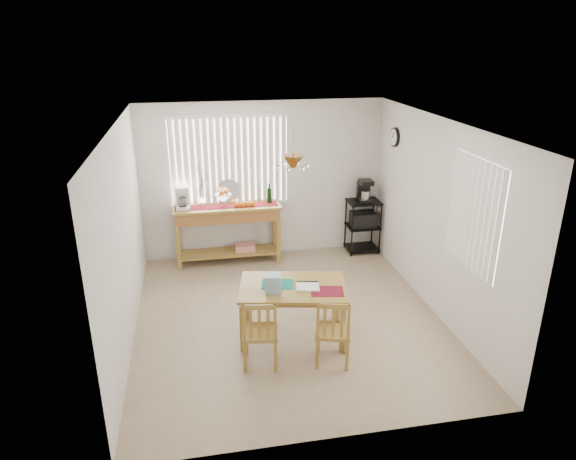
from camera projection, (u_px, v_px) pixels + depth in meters
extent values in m
cube|color=tan|center=(288.00, 318.00, 6.92)|extent=(4.00, 4.50, 0.01)
cube|color=silver|center=(263.00, 180.00, 8.56)|extent=(4.00, 0.10, 2.60)
cube|color=silver|center=(339.00, 322.00, 4.34)|extent=(4.00, 0.10, 2.60)
cube|color=silver|center=(119.00, 239.00, 6.10)|extent=(0.10, 4.50, 2.60)
cube|color=silver|center=(440.00, 217.00, 6.81)|extent=(0.10, 4.50, 2.60)
cube|color=white|center=(288.00, 119.00, 5.97)|extent=(4.00, 4.50, 0.10)
cube|color=white|center=(229.00, 161.00, 8.29)|extent=(1.90, 0.01, 1.40)
cube|color=white|center=(172.00, 164.00, 8.13)|extent=(0.07, 0.03, 1.40)
cube|color=white|center=(179.00, 164.00, 8.15)|extent=(0.07, 0.03, 1.40)
cube|color=white|center=(186.00, 163.00, 8.16)|extent=(0.07, 0.03, 1.40)
cube|color=white|center=(193.00, 163.00, 8.18)|extent=(0.07, 0.03, 1.40)
cube|color=white|center=(199.00, 163.00, 8.20)|extent=(0.07, 0.03, 1.40)
cube|color=white|center=(206.00, 162.00, 8.22)|extent=(0.07, 0.03, 1.40)
cube|color=white|center=(213.00, 162.00, 8.24)|extent=(0.07, 0.03, 1.40)
cube|color=white|center=(219.00, 162.00, 8.26)|extent=(0.07, 0.03, 1.40)
cube|color=white|center=(226.00, 162.00, 8.27)|extent=(0.07, 0.03, 1.40)
cube|color=white|center=(232.00, 161.00, 8.29)|extent=(0.07, 0.03, 1.40)
cube|color=white|center=(239.00, 161.00, 8.31)|extent=(0.07, 0.03, 1.40)
cube|color=white|center=(245.00, 161.00, 8.33)|extent=(0.07, 0.03, 1.40)
cube|color=white|center=(252.00, 160.00, 8.35)|extent=(0.07, 0.03, 1.40)
cube|color=white|center=(258.00, 160.00, 8.37)|extent=(0.07, 0.03, 1.40)
cube|color=white|center=(265.00, 160.00, 8.38)|extent=(0.07, 0.03, 1.40)
cube|color=white|center=(271.00, 160.00, 8.40)|extent=(0.07, 0.03, 1.40)
cube|color=white|center=(277.00, 159.00, 8.42)|extent=(0.07, 0.03, 1.40)
cube|color=white|center=(284.00, 159.00, 8.44)|extent=(0.07, 0.03, 1.40)
cube|color=white|center=(231.00, 205.00, 8.53)|extent=(1.98, 0.06, 0.06)
cube|color=white|center=(227.00, 116.00, 8.01)|extent=(1.98, 0.06, 0.06)
cube|color=white|center=(475.00, 215.00, 5.85)|extent=(0.01, 1.10, 1.30)
cube|color=white|center=(498.00, 230.00, 5.39)|extent=(0.03, 0.07, 1.30)
cube|color=white|center=(492.00, 226.00, 5.50)|extent=(0.03, 0.07, 1.30)
cube|color=white|center=(487.00, 223.00, 5.60)|extent=(0.03, 0.07, 1.30)
cube|color=white|center=(481.00, 219.00, 5.70)|extent=(0.03, 0.07, 1.30)
cube|color=white|center=(476.00, 216.00, 5.80)|extent=(0.03, 0.07, 1.30)
cube|color=white|center=(471.00, 213.00, 5.90)|extent=(0.03, 0.07, 1.30)
cube|color=white|center=(466.00, 210.00, 6.00)|extent=(0.03, 0.07, 1.30)
cube|color=white|center=(462.00, 207.00, 6.10)|extent=(0.03, 0.07, 1.30)
cube|color=white|center=(457.00, 204.00, 6.20)|extent=(0.03, 0.07, 1.30)
cube|color=white|center=(453.00, 202.00, 6.30)|extent=(0.03, 0.07, 1.30)
cylinder|color=black|center=(395.00, 137.00, 7.94)|extent=(0.04, 0.30, 0.30)
cylinder|color=white|center=(393.00, 137.00, 7.94)|extent=(0.01, 0.25, 0.25)
cylinder|color=brown|center=(293.00, 145.00, 5.65)|extent=(0.01, 0.01, 0.34)
cone|color=brown|center=(293.00, 161.00, 5.72)|extent=(0.24, 0.24, 0.14)
sphere|color=white|center=(307.00, 166.00, 5.77)|extent=(0.05, 0.05, 0.05)
sphere|color=white|center=(297.00, 163.00, 5.88)|extent=(0.05, 0.05, 0.05)
sphere|color=white|center=(284.00, 164.00, 5.85)|extent=(0.05, 0.05, 0.05)
sphere|color=white|center=(279.00, 167.00, 5.71)|extent=(0.05, 0.05, 0.05)
sphere|color=white|center=(288.00, 170.00, 5.60)|extent=(0.05, 0.05, 0.05)
sphere|color=white|center=(303.00, 169.00, 5.63)|extent=(0.05, 0.05, 0.05)
cube|color=#A38037|center=(227.00, 207.00, 8.29)|extent=(1.73, 0.49, 0.04)
cube|color=#9E6533|center=(227.00, 214.00, 8.33)|extent=(1.67, 0.44, 0.17)
cube|color=#A38037|center=(178.00, 248.00, 8.18)|extent=(0.06, 0.06, 0.75)
cube|color=#A38037|center=(279.00, 241.00, 8.47)|extent=(0.06, 0.06, 0.75)
cube|color=#A38037|center=(179.00, 240.00, 8.53)|extent=(0.06, 0.06, 0.75)
cube|color=#A38037|center=(275.00, 233.00, 8.81)|extent=(0.06, 0.06, 0.75)
cube|color=#A38037|center=(229.00, 252.00, 8.57)|extent=(1.60, 0.42, 0.03)
cube|color=red|center=(245.00, 247.00, 8.60)|extent=(0.32, 0.24, 0.11)
cube|color=maroon|center=(227.00, 206.00, 8.28)|extent=(1.64, 0.27, 0.01)
cube|color=white|center=(183.00, 207.00, 8.15)|extent=(0.22, 0.26, 0.05)
cube|color=white|center=(183.00, 197.00, 8.18)|extent=(0.22, 0.09, 0.32)
cube|color=white|center=(182.00, 188.00, 8.02)|extent=(0.22, 0.24, 0.08)
cylinder|color=white|center=(183.00, 202.00, 8.09)|extent=(0.14, 0.14, 0.14)
cylinder|color=white|center=(223.00, 204.00, 8.23)|extent=(0.05, 0.05, 0.11)
cone|color=white|center=(223.00, 197.00, 8.20)|extent=(0.28, 0.28, 0.10)
sphere|color=red|center=(226.00, 192.00, 8.17)|extent=(0.09, 0.09, 0.09)
sphere|color=red|center=(221.00, 191.00, 8.20)|extent=(0.09, 0.09, 0.09)
sphere|color=red|center=(221.00, 193.00, 8.12)|extent=(0.09, 0.09, 0.09)
sphere|color=orange|center=(237.00, 205.00, 8.21)|extent=(0.09, 0.09, 0.09)
sphere|color=orange|center=(242.00, 204.00, 8.23)|extent=(0.09, 0.09, 0.09)
sphere|color=orange|center=(247.00, 204.00, 8.24)|extent=(0.09, 0.09, 0.09)
sphere|color=orange|center=(253.00, 204.00, 8.26)|extent=(0.09, 0.09, 0.09)
cylinder|color=silver|center=(229.00, 191.00, 8.41)|extent=(0.39, 0.10, 0.38)
cylinder|color=white|center=(203.00, 202.00, 8.24)|extent=(0.09, 0.09, 0.15)
cylinder|color=#4C3823|center=(202.00, 183.00, 8.13)|extent=(0.09, 0.04, 0.48)
cylinder|color=#4C3823|center=(202.00, 181.00, 8.12)|extent=(0.15, 0.07, 0.52)
cylinder|color=#4C3823|center=(202.00, 184.00, 8.14)|extent=(0.19, 0.08, 0.39)
cylinder|color=#4C3823|center=(201.00, 180.00, 8.11)|extent=(0.06, 0.03, 0.59)
cylinder|color=#4C3823|center=(202.00, 185.00, 8.14)|extent=(0.24, 0.11, 0.33)
cylinder|color=black|center=(269.00, 195.00, 8.41)|extent=(0.08, 0.08, 0.25)
cylinder|color=black|center=(269.00, 186.00, 8.35)|extent=(0.03, 0.03, 0.09)
cylinder|color=black|center=(352.00, 231.00, 8.65)|extent=(0.03, 0.03, 0.92)
cylinder|color=black|center=(380.00, 229.00, 8.74)|extent=(0.03, 0.03, 0.92)
cylinder|color=black|center=(345.00, 223.00, 9.01)|extent=(0.03, 0.03, 0.92)
cylinder|color=black|center=(372.00, 222.00, 9.10)|extent=(0.03, 0.03, 0.92)
cube|color=black|center=(364.00, 202.00, 8.72)|extent=(0.54, 0.43, 0.03)
cube|color=black|center=(363.00, 226.00, 8.88)|extent=(0.54, 0.43, 0.03)
cube|color=black|center=(361.00, 247.00, 9.02)|extent=(0.54, 0.43, 0.03)
cube|color=black|center=(363.00, 219.00, 8.83)|extent=(0.41, 0.33, 0.24)
cube|color=black|center=(364.00, 200.00, 8.68)|extent=(0.22, 0.26, 0.05)
cube|color=black|center=(363.00, 191.00, 8.71)|extent=(0.22, 0.09, 0.33)
cube|color=black|center=(365.00, 182.00, 8.57)|extent=(0.22, 0.24, 0.08)
cylinder|color=silver|center=(365.00, 195.00, 8.64)|extent=(0.14, 0.14, 0.14)
cube|color=#A38037|center=(293.00, 287.00, 6.28)|extent=(1.43, 1.06, 0.04)
cube|color=#9E6533|center=(293.00, 291.00, 6.30)|extent=(1.32, 0.95, 0.06)
cube|color=#A38037|center=(243.00, 329.00, 6.08)|extent=(0.08, 0.08, 0.60)
cube|color=#A38037|center=(342.00, 330.00, 6.08)|extent=(0.08, 0.08, 0.60)
cube|color=#A38037|center=(248.00, 300.00, 6.76)|extent=(0.08, 0.08, 0.60)
cube|color=#A38037|center=(337.00, 300.00, 6.75)|extent=(0.08, 0.08, 0.60)
cube|color=#167E6A|center=(278.00, 284.00, 6.32)|extent=(0.43, 0.35, 0.01)
cube|color=maroon|center=(327.00, 291.00, 6.14)|extent=(0.43, 0.35, 0.01)
cube|color=white|center=(308.00, 287.00, 6.23)|extent=(0.31, 0.27, 0.02)
cube|color=black|center=(307.00, 282.00, 6.34)|extent=(0.28, 0.08, 0.03)
cube|color=#86AAC4|center=(273.00, 283.00, 6.11)|extent=(0.22, 0.22, 0.22)
cube|color=#A38037|center=(260.00, 332.00, 5.83)|extent=(0.46, 0.46, 0.04)
cube|color=#A38037|center=(275.00, 340.00, 6.07)|extent=(0.04, 0.04, 0.39)
cube|color=#A38037|center=(246.00, 340.00, 6.06)|extent=(0.04, 0.04, 0.39)
cube|color=#A38037|center=(275.00, 357.00, 5.75)|extent=(0.04, 0.04, 0.39)
cube|color=#A38037|center=(245.00, 357.00, 5.74)|extent=(0.04, 0.04, 0.39)
cube|color=#A38037|center=(275.00, 322.00, 5.58)|extent=(0.04, 0.04, 0.44)
cube|color=#A38037|center=(244.00, 323.00, 5.57)|extent=(0.04, 0.04, 0.44)
cube|color=#A38037|center=(259.00, 307.00, 5.51)|extent=(0.36, 0.08, 0.06)
cube|color=#A38037|center=(268.00, 324.00, 5.59)|extent=(0.04, 0.02, 0.35)
cube|color=#A38037|center=(259.00, 324.00, 5.58)|extent=(0.04, 0.02, 0.35)
cube|color=#A38037|center=(251.00, 324.00, 5.58)|extent=(0.04, 0.02, 0.35)
cube|color=#A38037|center=(333.00, 331.00, 5.86)|extent=(0.49, 0.49, 0.04)
cube|color=#A38037|center=(347.00, 340.00, 6.08)|extent=(0.05, 0.05, 0.38)
cube|color=#A38037|center=(319.00, 338.00, 6.11)|extent=(0.05, 0.05, 0.38)
cube|color=#A38037|center=(347.00, 356.00, 5.76)|extent=(0.05, 0.05, 0.38)
cube|color=#A38037|center=(317.00, 354.00, 5.80)|extent=(0.05, 0.05, 0.38)
cube|color=#A38037|center=(349.00, 322.00, 5.60)|extent=(0.04, 0.04, 0.43)
cube|color=#A38037|center=(318.00, 321.00, 5.63)|extent=(0.04, 0.04, 0.43)
cube|color=#A38037|center=(334.00, 306.00, 5.55)|extent=(0.35, 0.13, 0.06)
cube|color=#A38037|center=(342.00, 324.00, 5.61)|extent=(0.04, 0.03, 0.34)
cube|color=#A38037|center=(333.00, 323.00, 5.62)|extent=(0.04, 0.03, 0.34)
cube|color=#A38037|center=(325.00, 323.00, 5.63)|extent=(0.04, 0.03, 0.34)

